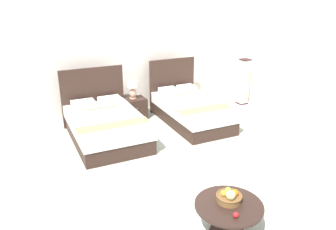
# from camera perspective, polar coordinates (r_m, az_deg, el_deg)

# --- Properties ---
(ground_plane) EXTENTS (10.20, 9.51, 0.02)m
(ground_plane) POSITION_cam_1_polar(r_m,az_deg,el_deg) (6.18, 3.24, -7.80)
(ground_plane) COLOR #B3B9A4
(wall_back) EXTENTS (10.20, 0.12, 2.73)m
(wall_back) POSITION_cam_1_polar(r_m,az_deg,el_deg) (8.25, -7.18, 9.65)
(wall_back) COLOR white
(wall_back) RESTS_ON ground
(wall_side_right) EXTENTS (0.12, 5.11, 2.73)m
(wall_side_right) POSITION_cam_1_polar(r_m,az_deg,el_deg) (8.08, 22.72, 7.96)
(wall_side_right) COLOR #EFE4D0
(wall_side_right) RESTS_ON ground
(bed_near_window) EXTENTS (1.46, 2.14, 1.30)m
(bed_near_window) POSITION_cam_1_polar(r_m,az_deg,el_deg) (7.00, -10.53, -1.68)
(bed_near_window) COLOR #31201A
(bed_near_window) RESTS_ON ground
(bed_near_corner) EXTENTS (1.26, 2.19, 1.31)m
(bed_near_corner) POSITION_cam_1_polar(r_m,az_deg,el_deg) (7.77, 3.82, 0.94)
(bed_near_corner) COLOR #31201A
(bed_near_corner) RESTS_ON ground
(nightstand) EXTENTS (0.56, 0.42, 0.50)m
(nightstand) POSITION_cam_1_polar(r_m,az_deg,el_deg) (8.00, -5.80, 1.05)
(nightstand) COLOR #31201A
(nightstand) RESTS_ON ground
(table_lamp) EXTENTS (0.26, 0.26, 0.42)m
(table_lamp) POSITION_cam_1_polar(r_m,az_deg,el_deg) (7.86, -5.99, 4.61)
(table_lamp) COLOR tan
(table_lamp) RESTS_ON nightstand
(coffee_table) EXTENTS (0.85, 0.85, 0.44)m
(coffee_table) POSITION_cam_1_polar(r_m,az_deg,el_deg) (4.43, 10.20, -15.87)
(coffee_table) COLOR #31201A
(coffee_table) RESTS_ON ground
(fruit_bowl) EXTENTS (0.33, 0.33, 0.20)m
(fruit_bowl) POSITION_cam_1_polar(r_m,az_deg,el_deg) (4.37, 10.35, -13.45)
(fruit_bowl) COLOR brown
(fruit_bowl) RESTS_ON coffee_table
(loose_apple) EXTENTS (0.07, 0.07, 0.07)m
(loose_apple) POSITION_cam_1_polar(r_m,az_deg,el_deg) (4.15, 11.41, -16.25)
(loose_apple) COLOR red
(loose_apple) RESTS_ON coffee_table
(floor_lamp_corner) EXTENTS (0.25, 0.25, 1.21)m
(floor_lamp_corner) POSITION_cam_1_polar(r_m,az_deg,el_deg) (9.15, 12.65, 5.52)
(floor_lamp_corner) COLOR #301820
(floor_lamp_corner) RESTS_ON ground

